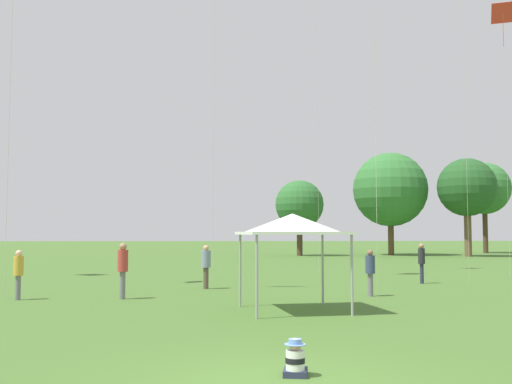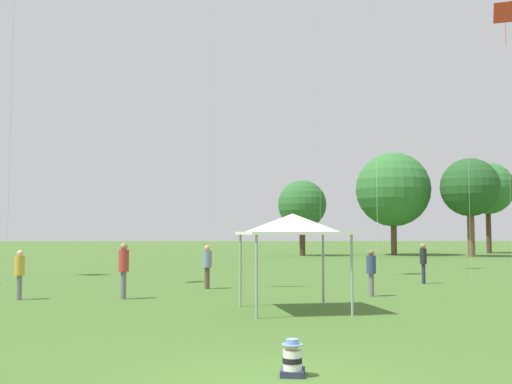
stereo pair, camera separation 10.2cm
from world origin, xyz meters
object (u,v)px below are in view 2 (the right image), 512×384
(person_standing_1, at_px, (371,269))
(person_standing_6, at_px, (124,265))
(distant_tree_2, at_px, (488,189))
(distant_tree_3, at_px, (470,188))
(person_standing_5, at_px, (207,263))
(kite_3, at_px, (505,21))
(person_standing_2, at_px, (20,270))
(person_standing_0, at_px, (423,259))
(distant_tree_0, at_px, (393,190))
(seated_toddler, at_px, (292,360))
(distant_tree_1, at_px, (302,205))
(canopy_tent, at_px, (293,225))

(person_standing_1, xyz_separation_m, person_standing_6, (-8.45, -0.45, 0.16))
(distant_tree_2, height_order, distant_tree_3, distant_tree_2)
(person_standing_5, height_order, person_standing_6, person_standing_6)
(person_standing_6, relative_size, kite_3, 0.13)
(person_standing_2, relative_size, person_standing_6, 0.88)
(person_standing_0, distance_m, person_standing_2, 16.32)
(person_standing_5, height_order, distant_tree_3, distant_tree_3)
(person_standing_1, distance_m, person_standing_2, 11.85)
(person_standing_1, relative_size, distant_tree_0, 0.16)
(seated_toddler, xyz_separation_m, person_standing_5, (-1.80, 14.44, 0.77))
(seated_toddler, relative_size, kite_3, 0.04)
(person_standing_0, xyz_separation_m, kite_3, (5.69, 3.59, 11.99))
(person_standing_6, relative_size, distant_tree_1, 0.26)
(person_standing_2, distance_m, distant_tree_3, 45.51)
(seated_toddler, xyz_separation_m, distant_tree_3, (21.53, 45.21, 6.14))
(distant_tree_3, bearing_deg, person_standing_0, -116.01)
(canopy_tent, bearing_deg, kite_3, 45.13)
(person_standing_5, relative_size, distant_tree_2, 0.17)
(person_standing_1, relative_size, person_standing_2, 0.99)
(person_standing_5, relative_size, distant_tree_0, 0.17)
(distant_tree_0, bearing_deg, person_standing_6, -117.52)
(distant_tree_1, bearing_deg, distant_tree_2, 16.42)
(kite_3, bearing_deg, person_standing_5, 86.33)
(canopy_tent, bearing_deg, distant_tree_0, 70.67)
(seated_toddler, distance_m, person_standing_1, 12.08)
(canopy_tent, relative_size, distant_tree_3, 0.35)
(person_standing_6, xyz_separation_m, canopy_tent, (5.31, -3.30, 1.31))
(distant_tree_0, relative_size, distant_tree_1, 1.40)
(person_standing_1, bearing_deg, distant_tree_2, -121.89)
(person_standing_5, relative_size, person_standing_6, 0.92)
(distant_tree_2, relative_size, distant_tree_3, 1.07)
(person_standing_0, height_order, distant_tree_1, distant_tree_1)
(person_standing_2, relative_size, distant_tree_0, 0.16)
(person_standing_2, relative_size, canopy_tent, 0.50)
(person_standing_2, bearing_deg, distant_tree_2, 55.20)
(distant_tree_2, xyz_separation_m, distant_tree_3, (-5.64, -8.94, -0.59))
(person_standing_0, distance_m, distant_tree_2, 42.95)
(canopy_tent, height_order, distant_tree_3, distant_tree_3)
(canopy_tent, distance_m, distant_tree_0, 43.93)
(canopy_tent, xyz_separation_m, distant_tree_2, (26.33, 46.51, 4.55))
(distant_tree_2, bearing_deg, person_standing_1, -118.47)
(person_standing_0, relative_size, person_standing_5, 1.01)
(kite_3, bearing_deg, distant_tree_2, -46.42)
(person_standing_2, bearing_deg, distant_tree_3, 53.63)
(person_standing_2, bearing_deg, canopy_tent, -16.29)
(distant_tree_1, height_order, distant_tree_2, distant_tree_2)
(person_standing_6, bearing_deg, distant_tree_2, 66.34)
(person_standing_2, height_order, distant_tree_0, distant_tree_0)
(seated_toddler, relative_size, distant_tree_2, 0.06)
(person_standing_1, bearing_deg, distant_tree_1, -96.83)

